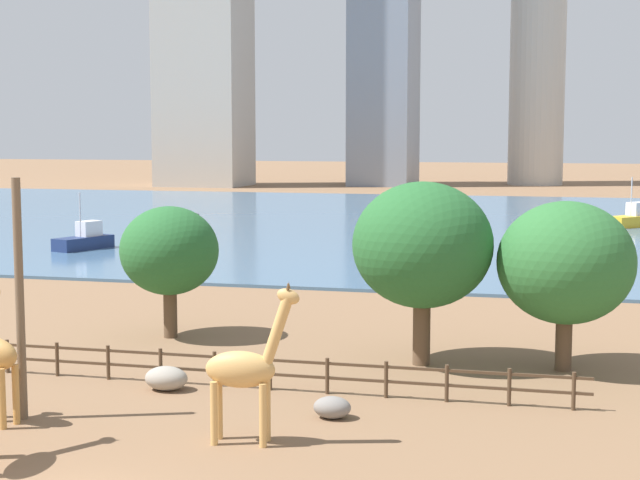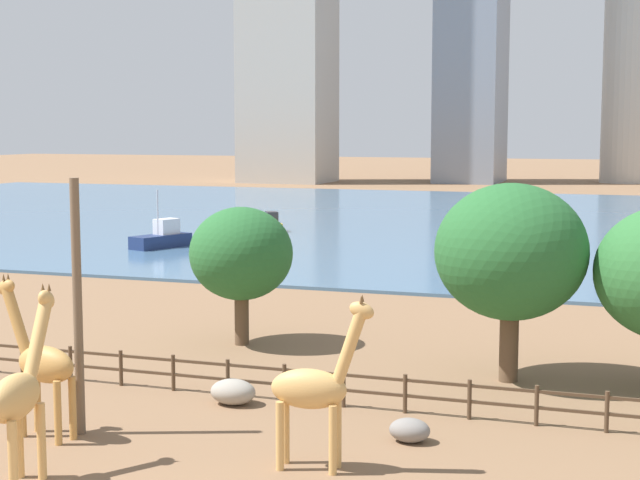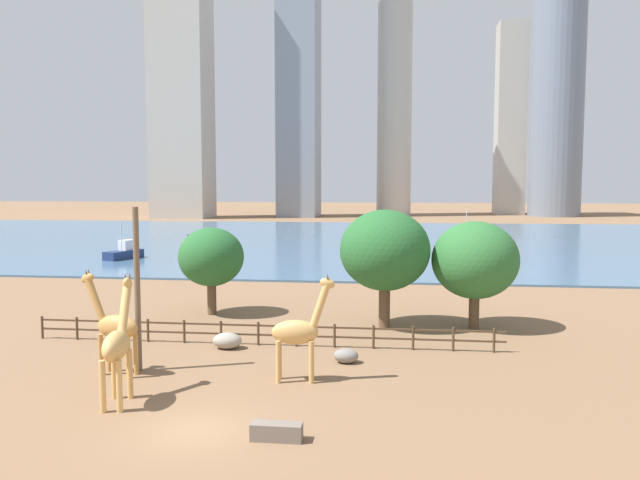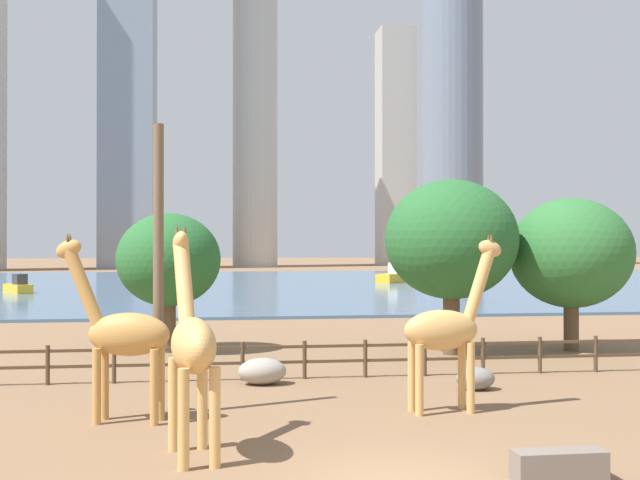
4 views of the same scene
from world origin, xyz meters
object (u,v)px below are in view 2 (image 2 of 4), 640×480
giraffe_tall (314,388)px  tree_center_broad (511,252)px  boat_tug (162,238)px  boulder_by_pole (233,392)px  boat_ferry (271,224)px  giraffe_young (18,395)px  tree_left_large (241,254)px  giraffe_companion (42,363)px  utility_pole (78,308)px  boulder_near_fence (410,430)px

giraffe_tall → tree_center_broad: (3.66, 11.18, 2.52)m
boat_tug → boulder_by_pole: bearing=51.3°
boat_tug → boat_ferry: bearing=-174.2°
giraffe_young → boat_tug: giraffe_young is taller
tree_left_large → tree_center_broad: size_ratio=0.81×
giraffe_companion → boat_tug: (-18.37, 41.86, -1.35)m
giraffe_young → utility_pole: bearing=3.1°
utility_pole → tree_left_large: (-0.31, 12.99, 0.02)m
boulder_near_fence → tree_center_broad: (1.76, 8.06, 4.43)m
boat_tug → utility_pole: bearing=45.1°
giraffe_young → tree_center_broad: bearing=-44.6°
giraffe_young → boat_tug: (-20.20, 45.53, -1.49)m
boulder_by_pole → tree_left_large: bearing=111.7°
tree_left_large → boat_tug: bearing=123.9°
giraffe_tall → giraffe_companion: bearing=174.7°
tree_left_large → boat_ferry: size_ratio=1.42×
giraffe_tall → giraffe_young: bearing=-157.0°
tree_center_broad → giraffe_tall: bearing=-108.1°
giraffe_tall → giraffe_companion: (-8.66, -0.03, 0.02)m
giraffe_tall → boat_ferry: giraffe_tall is taller
utility_pole → boulder_by_pole: bearing=55.0°
giraffe_companion → tree_left_large: 13.76m
giraffe_companion → utility_pole: size_ratio=0.63×
boulder_by_pole → tree_center_broad: bearing=36.3°
boulder_near_fence → boulder_by_pole: bearing=163.7°
giraffe_young → tree_center_broad: tree_center_broad is taller
giraffe_young → boat_ferry: size_ratio=1.21×
giraffe_young → boat_ferry: 61.57m
boulder_near_fence → boulder_by_pole: boulder_by_pole is taller
giraffe_companion → boat_tug: size_ratio=0.94×
boat_ferry → giraffe_tall: bearing=171.8°
boulder_near_fence → boat_tug: bearing=126.8°
giraffe_young → tree_left_large: bearing=-5.2°
tree_left_large → boat_tug: tree_left_large is taller
tree_left_large → boat_tug: size_ratio=1.14×
utility_pole → boulder_near_fence: 10.63m
boat_tug → tree_left_large: bearing=53.9°
giraffe_tall → tree_left_large: (-8.10, 13.62, 1.66)m
giraffe_tall → boat_tug: 49.82m
giraffe_companion → utility_pole: bearing=-130.7°
utility_pole → tree_left_large: 13.00m
giraffe_young → boulder_by_pole: 9.23m
giraffe_companion → boulder_by_pole: (3.97, 5.08, -1.85)m
giraffe_young → tree_left_large: size_ratio=0.85×
giraffe_companion → tree_left_large: (0.56, 13.65, 1.64)m
tree_center_broad → giraffe_young: bearing=-125.2°
boulder_near_fence → boat_tug: 48.34m
giraffe_young → giraffe_tall: bearing=-71.0°
boulder_near_fence → boat_tug: boat_tug is taller
utility_pole → boat_tug: 45.57m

